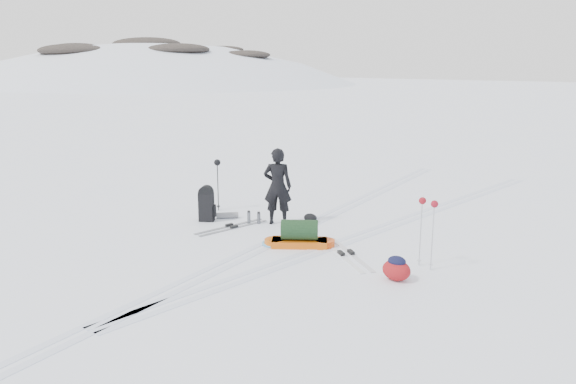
% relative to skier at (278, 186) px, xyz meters
% --- Properties ---
extents(ground, '(200.00, 200.00, 0.00)m').
position_rel_skier_xyz_m(ground, '(0.69, -0.72, -0.87)').
color(ground, white).
rests_on(ground, ground).
extents(ski_tracks, '(3.38, 17.97, 0.01)m').
position_rel_skier_xyz_m(ski_tracks, '(1.31, 0.15, -0.86)').
color(ski_tracks, silver).
rests_on(ski_tracks, ground).
extents(skier, '(0.75, 0.67, 1.73)m').
position_rel_skier_xyz_m(skier, '(0.00, 0.00, 0.00)').
color(skier, black).
rests_on(skier, ground).
extents(pulk_sled, '(1.39, 1.10, 0.54)m').
position_rel_skier_xyz_m(pulk_sled, '(1.31, -0.99, -0.66)').
color(pulk_sled, '#D2570C').
rests_on(pulk_sled, ground).
extents(expedition_rucksack, '(0.66, 0.86, 0.83)m').
position_rel_skier_xyz_m(expedition_rucksack, '(-1.42, -0.73, -0.48)').
color(expedition_rucksack, black).
rests_on(expedition_rucksack, ground).
extents(ski_poles_black, '(0.16, 0.16, 1.27)m').
position_rel_skier_xyz_m(ski_poles_black, '(-1.91, 0.08, 0.17)').
color(ski_poles_black, black).
rests_on(ski_poles_black, ground).
extents(ski_poles_silver, '(0.39, 0.22, 1.26)m').
position_rel_skier_xyz_m(ski_poles_silver, '(3.79, -0.64, 0.19)').
color(ski_poles_silver, '#B0B2B7').
rests_on(ski_poles_silver, ground).
extents(touring_skis_grey, '(0.63, 1.82, 0.07)m').
position_rel_skier_xyz_m(touring_skis_grey, '(-0.64, -0.85, -0.85)').
color(touring_skis_grey, '#94979C').
rests_on(touring_skis_grey, ground).
extents(touring_skis_white, '(1.79, 1.45, 0.07)m').
position_rel_skier_xyz_m(touring_skis_white, '(2.32, -0.89, -0.85)').
color(touring_skis_white, silver).
rests_on(touring_skis_white, ground).
extents(rope_coil, '(0.68, 0.68, 0.06)m').
position_rel_skier_xyz_m(rope_coil, '(0.88, -1.19, -0.83)').
color(rope_coil, '#539DCA').
rests_on(rope_coil, ground).
extents(small_daypack, '(0.53, 0.42, 0.42)m').
position_rel_skier_xyz_m(small_daypack, '(3.64, -1.48, -0.66)').
color(small_daypack, maroon).
rests_on(small_daypack, ground).
extents(thermos_pair, '(0.28, 0.21, 0.30)m').
position_rel_skier_xyz_m(thermos_pair, '(-0.45, -0.31, -0.73)').
color(thermos_pair, slate).
rests_on(thermos_pair, ground).
extents(stuff_sack, '(0.35, 0.28, 0.20)m').
position_rel_skier_xyz_m(stuff_sack, '(0.52, 0.55, -0.76)').
color(stuff_sack, black).
rests_on(stuff_sack, ground).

